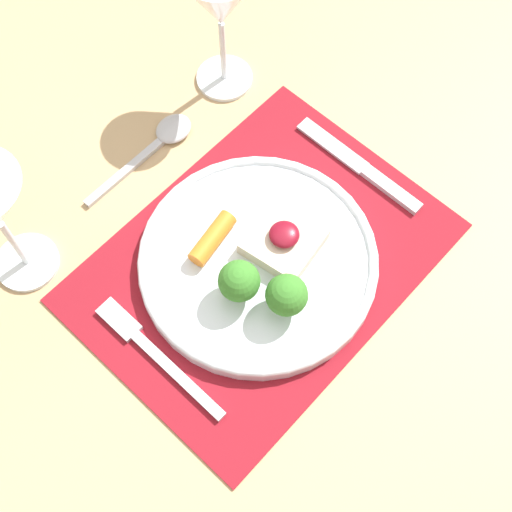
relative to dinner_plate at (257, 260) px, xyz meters
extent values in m
plane|color=brown|center=(0.01, 0.00, -0.80)|extent=(8.00, 8.00, 0.00)
cube|color=tan|center=(0.01, 0.00, -0.03)|extent=(1.17, 1.29, 0.03)
cylinder|color=tan|center=(0.52, 0.57, -0.42)|extent=(0.06, 0.06, 0.75)
cube|color=maroon|center=(0.01, 0.00, -0.02)|extent=(0.42, 0.31, 0.00)
cylinder|color=silver|center=(0.00, 0.00, -0.01)|extent=(0.28, 0.28, 0.02)
torus|color=silver|center=(0.00, 0.00, 0.00)|extent=(0.28, 0.28, 0.01)
cube|color=beige|center=(0.03, -0.01, 0.01)|extent=(0.09, 0.09, 0.02)
ellipsoid|color=maroon|center=(0.03, -0.01, 0.03)|extent=(0.03, 0.03, 0.01)
cylinder|color=#84B256|center=(-0.04, -0.01, 0.01)|extent=(0.01, 0.01, 0.02)
sphere|color=#387A28|center=(-0.04, -0.01, 0.03)|extent=(0.05, 0.05, 0.05)
cylinder|color=#84B256|center=(-0.02, -0.06, 0.01)|extent=(0.01, 0.01, 0.02)
sphere|color=#387A28|center=(-0.02, -0.06, 0.03)|extent=(0.05, 0.05, 0.05)
cylinder|color=orange|center=(-0.02, 0.05, 0.01)|extent=(0.07, 0.03, 0.02)
cube|color=#B2B2B7|center=(-0.16, -0.03, -0.01)|extent=(0.01, 0.14, 0.01)
cube|color=#B2B2B7|center=(-0.16, 0.07, -0.01)|extent=(0.02, 0.05, 0.01)
cube|color=#B2B2B7|center=(0.19, -0.05, -0.01)|extent=(0.02, 0.08, 0.01)
cube|color=#B2B2B7|center=(0.19, 0.04, -0.01)|extent=(0.02, 0.10, 0.00)
cube|color=#B2B2B7|center=(-0.02, 0.21, -0.02)|extent=(0.13, 0.01, 0.01)
ellipsoid|color=#B2B2B7|center=(0.07, 0.21, -0.01)|extent=(0.05, 0.04, 0.01)
cylinder|color=white|center=(0.17, 0.22, -0.02)|extent=(0.07, 0.07, 0.01)
cylinder|color=white|center=(0.17, 0.22, 0.04)|extent=(0.01, 0.01, 0.10)
cylinder|color=white|center=(-0.18, 0.20, -0.02)|extent=(0.07, 0.07, 0.01)
cylinder|color=white|center=(-0.18, 0.20, 0.03)|extent=(0.01, 0.01, 0.09)
camera|label=1|loc=(-0.25, -0.23, 0.75)|focal=50.00mm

